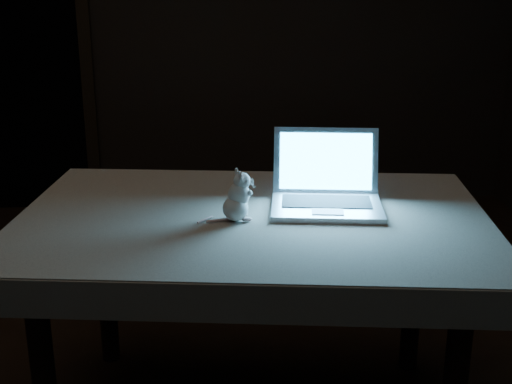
{
  "coord_description": "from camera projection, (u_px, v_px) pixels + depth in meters",
  "views": [
    {
      "loc": [
        0.17,
        -2.11,
        1.57
      ],
      "look_at": [
        0.33,
        0.07,
        0.86
      ],
      "focal_mm": 48.0,
      "sensor_mm": 36.0,
      "label": 1
    }
  ],
  "objects": [
    {
      "name": "plush_mouse",
      "position": [
        235.0,
        196.0,
        2.21
      ],
      "size": [
        0.15,
        0.15,
        0.17
      ],
      "primitive_type": null,
      "rotation": [
        0.0,
        0.0,
        0.29
      ],
      "color": "silver",
      "rests_on": "tablecloth"
    },
    {
      "name": "tablecloth",
      "position": [
        265.0,
        233.0,
        2.28
      ],
      "size": [
        1.66,
        1.19,
        0.11
      ],
      "primitive_type": null,
      "rotation": [
        0.0,
        0.0,
        0.09
      ],
      "color": "#B9A997",
      "rests_on": "table"
    },
    {
      "name": "back_wall",
      "position": [
        179.0,
        14.0,
        4.45
      ],
      "size": [
        4.5,
        0.04,
        2.6
      ],
      "primitive_type": "cube",
      "color": "black",
      "rests_on": "ground"
    },
    {
      "name": "laptop",
      "position": [
        328.0,
        175.0,
        2.29
      ],
      "size": [
        0.41,
        0.37,
        0.25
      ],
      "primitive_type": null,
      "rotation": [
        0.0,
        0.0,
        -0.13
      ],
      "color": "silver",
      "rests_on": "tablecloth"
    },
    {
      "name": "doorway",
      "position": [
        10.0,
        52.0,
        4.44
      ],
      "size": [
        1.06,
        0.36,
        2.13
      ],
      "primitive_type": null,
      "color": "black",
      "rests_on": "back_wall"
    },
    {
      "name": "table",
      "position": [
        253.0,
        321.0,
        2.41
      ],
      "size": [
        1.56,
        1.11,
        0.78
      ],
      "primitive_type": null,
      "rotation": [
        0.0,
        0.0,
        -0.13
      ],
      "color": "black",
      "rests_on": "floor"
    }
  ]
}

